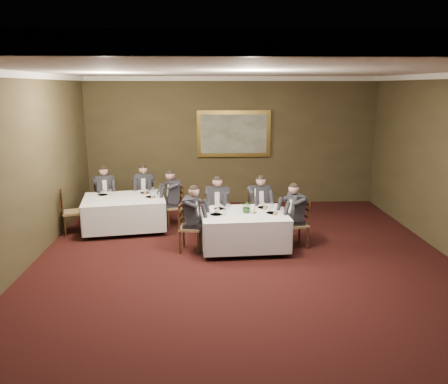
{
  "coord_description": "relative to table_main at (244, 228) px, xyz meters",
  "views": [
    {
      "loc": [
        -0.68,
        -7.06,
        3.25
      ],
      "look_at": [
        -0.35,
        1.55,
        1.15
      ],
      "focal_mm": 35.0,
      "sensor_mm": 36.0,
      "label": 1
    }
  ],
  "objects": [
    {
      "name": "diner_main_backright",
      "position": [
        0.41,
        0.9,
        0.06
      ],
      "size": [
        0.5,
        0.56,
        1.35
      ],
      "rotation": [
        0.0,
        0.0,
        3.37
      ],
      "color": "black",
      "rests_on": "chair_main_backright"
    },
    {
      "name": "diner_main_endright",
      "position": [
        1.08,
        0.06,
        0.06
      ],
      "size": [
        0.57,
        0.51,
        1.35
      ],
      "rotation": [
        0.0,
        0.0,
        1.83
      ],
      "color": "black",
      "rests_on": "chair_main_endright"
    },
    {
      "name": "chair_sec_endright",
      "position": [
        -1.5,
        1.53,
        -0.17
      ],
      "size": [
        0.52,
        0.53,
        1.0
      ],
      "rotation": [
        0.0,
        0.0,
        1.82
      ],
      "color": "olive",
      "rests_on": "ground"
    },
    {
      "name": "chair_main_endright",
      "position": [
        1.09,
        0.07,
        -0.17
      ],
      "size": [
        0.52,
        0.53,
        1.0
      ],
      "rotation": [
        0.0,
        0.0,
        1.83
      ],
      "color": "olive",
      "rests_on": "ground"
    },
    {
      "name": "table_main",
      "position": [
        0.0,
        0.0,
        0.0
      ],
      "size": [
        1.8,
        1.42,
        0.67
      ],
      "rotation": [
        0.0,
        0.0,
        0.06
      ],
      "color": "black",
      "rests_on": "ground"
    },
    {
      "name": "chair_sec_endleft",
      "position": [
        -3.79,
        1.14,
        -0.17
      ],
      "size": [
        0.54,
        0.55,
        1.0
      ],
      "rotation": [
        0.0,
        0.0,
        -1.24
      ],
      "color": "olive",
      "rests_on": "ground"
    },
    {
      "name": "place_setting_table_second",
      "position": [
        -3.15,
        1.66,
        0.35
      ],
      "size": [
        0.33,
        0.31,
        0.14
      ],
      "color": "white",
      "rests_on": "table_second"
    },
    {
      "name": "back_wall",
      "position": [
        -0.05,
        3.66,
        1.3
      ],
      "size": [
        8.0,
        0.1,
        3.5
      ],
      "primitive_type": "cube",
      "color": "#38311C",
      "rests_on": "ground"
    },
    {
      "name": "diner_sec_backright",
      "position": [
        -2.32,
        2.33,
        0.06
      ],
      "size": [
        0.42,
        0.48,
        1.35
      ],
      "rotation": [
        0.0,
        0.0,
        3.14
      ],
      "color": "black",
      "rests_on": "chair_sec_backright"
    },
    {
      "name": "ceiling",
      "position": [
        -0.05,
        -1.34,
        3.05
      ],
      "size": [
        8.0,
        10.0,
        0.1
      ],
      "primitive_type": "cube",
      "color": "silver",
      "rests_on": "back_wall"
    },
    {
      "name": "painting",
      "position": [
        0.0,
        3.59,
        1.52
      ],
      "size": [
        2.02,
        0.09,
        1.27
      ],
      "color": "#BA9744",
      "rests_on": "back_wall"
    },
    {
      "name": "chair_main_endleft",
      "position": [
        -1.09,
        -0.06,
        -0.17
      ],
      "size": [
        0.48,
        0.49,
        1.0
      ],
      "rotation": [
        0.0,
        0.0,
        -1.71
      ],
      "color": "olive",
      "rests_on": "ground"
    },
    {
      "name": "diner_main_endleft",
      "position": [
        -1.08,
        -0.06,
        0.06
      ],
      "size": [
        0.53,
        0.46,
        1.35
      ],
      "rotation": [
        0.0,
        0.0,
        -1.71
      ],
      "color": "black",
      "rests_on": "chair_main_endleft"
    },
    {
      "name": "chair_sec_backleft",
      "position": [
        -3.29,
        2.18,
        -0.17
      ],
      "size": [
        0.57,
        0.56,
        1.0
      ],
      "rotation": [
        0.0,
        0.0,
        3.55
      ],
      "color": "olive",
      "rests_on": "ground"
    },
    {
      "name": "left_wall",
      "position": [
        -4.05,
        -1.34,
        1.3
      ],
      "size": [
        0.1,
        10.0,
        3.5
      ],
      "primitive_type": "cube",
      "color": "#38311C",
      "rests_on": "ground"
    },
    {
      "name": "chair_sec_backright",
      "position": [
        -2.32,
        2.35,
        -0.17
      ],
      "size": [
        0.44,
        0.42,
        1.0
      ],
      "rotation": [
        0.0,
        0.0,
        3.14
      ],
      "color": "olive",
      "rests_on": "ground"
    },
    {
      "name": "diner_main_backleft",
      "position": [
        -0.51,
        0.84,
        0.06
      ],
      "size": [
        0.44,
        0.51,
        1.35
      ],
      "rotation": [
        0.0,
        0.0,
        3.07
      ],
      "color": "black",
      "rests_on": "chair_main_backleft"
    },
    {
      "name": "chair_main_backright",
      "position": [
        0.41,
        0.91,
        -0.17
      ],
      "size": [
        0.52,
        0.51,
        1.0
      ],
      "rotation": [
        0.0,
        0.0,
        3.37
      ],
      "color": "olive",
      "rests_on": "ground"
    },
    {
      "name": "diner_sec_backleft",
      "position": [
        -3.29,
        2.17,
        0.06
      ],
      "size": [
        0.56,
        0.6,
        1.35
      ],
      "rotation": [
        0.0,
        0.0,
        3.55
      ],
      "color": "black",
      "rests_on": "chair_sec_backleft"
    },
    {
      "name": "table_second",
      "position": [
        -2.65,
        1.33,
        0.0
      ],
      "size": [
        2.04,
        1.68,
        0.67
      ],
      "rotation": [
        0.0,
        0.0,
        0.17
      ],
      "color": "black",
      "rests_on": "ground"
    },
    {
      "name": "place_setting_table_main",
      "position": [
        -0.43,
        0.36,
        0.35
      ],
      "size": [
        0.33,
        0.31,
        0.14
      ],
      "color": "white",
      "rests_on": "table_main"
    },
    {
      "name": "crown_molding",
      "position": [
        -0.05,
        -1.34,
        2.99
      ],
      "size": [
        8.0,
        10.0,
        0.12
      ],
      "color": "white",
      "rests_on": "back_wall"
    },
    {
      "name": "candlestick",
      "position": [
        0.22,
        -0.02,
        0.51
      ],
      "size": [
        0.08,
        0.08,
        0.52
      ],
      "color": "#AE8E35",
      "rests_on": "table_main"
    },
    {
      "name": "diner_sec_endright",
      "position": [
        -1.51,
        1.53,
        0.06
      ],
      "size": [
        0.56,
        0.51,
        1.35
      ],
      "rotation": [
        0.0,
        0.0,
        1.82
      ],
      "color": "black",
      "rests_on": "chair_sec_endright"
    },
    {
      "name": "chair_main_backleft",
      "position": [
        -0.51,
        0.86,
        -0.17
      ],
      "size": [
        0.47,
        0.45,
        1.0
      ],
      "rotation": [
        0.0,
        0.0,
        3.07
      ],
      "color": "olive",
      "rests_on": "ground"
    },
    {
      "name": "centerpiece",
      "position": [
        0.06,
        0.01,
        0.45
      ],
      "size": [
        0.3,
        0.28,
        0.28
      ],
      "primitive_type": "imported",
      "rotation": [
        0.0,
        0.0,
        -0.27
      ],
      "color": "#2D5926",
      "rests_on": "table_main"
    },
    {
      "name": "ground",
      "position": [
        -0.05,
        -1.34,
        -0.45
      ],
      "size": [
        10.0,
        10.0,
        0.0
      ],
      "primitive_type": "plane",
      "color": "black",
      "rests_on": "ground"
    },
    {
      "name": "front_wall",
      "position": [
        -0.05,
        -6.34,
        1.3
      ],
      "size": [
        8.0,
        0.1,
        3.5
      ],
      "primitive_type": "cube",
      "color": "#38311C",
      "rests_on": "ground"
    }
  ]
}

